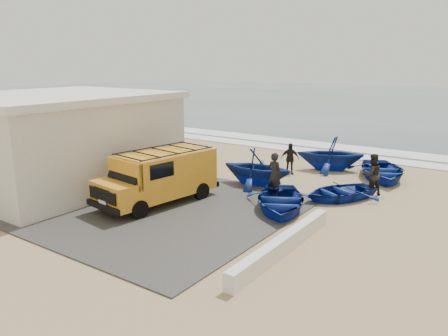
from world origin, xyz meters
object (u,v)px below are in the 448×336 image
Objects in this scene: boat_far_left at (330,153)px; building at (58,139)px; van at (160,175)px; boat_near_left at (280,200)px; fisherman_middle at (372,175)px; fisherman_back at (290,159)px; parapet at (283,245)px; fisherman_front at (275,175)px; boat_mid_left at (257,167)px; boat_near_right at (340,192)px; boat_mid_right at (381,171)px.

building is at bearing -68.59° from boat_far_left.
boat_near_left is (4.52, 1.98, -0.78)m from van.
fisherman_middle reaches higher than fisherman_back.
building reaches higher than parapet.
parapet is at bearing 132.74° from fisherman_front.
fisherman_front is at bearing -130.75° from boat_mid_left.
parapet is at bearing -5.18° from van.
boat_far_left is (-0.90, 7.48, 0.51)m from boat_near_left.
fisherman_middle is at bearing 32.99° from boat_near_left.
fisherman_middle reaches higher than boat_mid_left.
van is at bearing 56.99° from fisherman_front.
boat_far_left is at bearing -25.35° from boat_mid_left.
van is at bearing 167.02° from parapet.
boat_near_right is 2.84m from fisherman_front.
parapet is 6.22m from boat_near_right.
fisherman_front is 1.05× the size of fisherman_middle.
fisherman_front is (-3.03, 5.00, 0.70)m from parapet.
building reaches higher than fisherman_front.
fisherman_back reaches higher than parapet.
boat_near_right is at bearing 94.93° from parapet.
fisherman_back is at bearing -11.83° from boat_mid_left.
boat_far_left is at bearing 68.98° from boat_near_left.
boat_mid_left reaches higher than fisherman_back.
boat_near_left is 2.03× the size of fisherman_front.
van is at bearing -6.75° from fisherman_middle.
fisherman_back is at bearing -64.49° from fisherman_middle.
building is 1.57× the size of parapet.
boat_far_left is (-2.86, 10.96, 0.64)m from parapet.
fisherman_middle is (12.85, 6.62, -1.24)m from building.
boat_far_left is 2.13× the size of fisherman_back.
boat_far_left reaches higher than boat_mid_left.
fisherman_middle is 4.82m from fisherman_back.
van is 1.60× the size of boat_mid_left.
parapet is at bearing 38.73° from fisherman_middle.
parapet is 1.52× the size of boat_near_left.
fisherman_middle is at bearing -50.36° from fisherman_back.
boat_near_left is at bearing 136.61° from fisherman_front.
boat_far_left is at bearing 104.63° from parapet.
fisherman_middle is (0.39, -2.99, 0.49)m from boat_mid_right.
boat_near_right is 0.95× the size of boat_far_left.
boat_mid_left is at bearing -23.20° from fisherman_front.
fisherman_back is at bearing 175.25° from boat_mid_right.
fisherman_front is (1.54, -1.06, 0.09)m from boat_mid_left.
building is 2.82× the size of boat_near_right.
boat_near_right is (5.95, 4.71, -0.84)m from van.
boat_mid_right is 2.89m from boat_far_left.
boat_near_right is 1.78m from fisherman_middle.
building is 2.38× the size of boat_near_left.
building is 12.68m from parapet.
fisherman_front is at bearing 53.28° from van.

